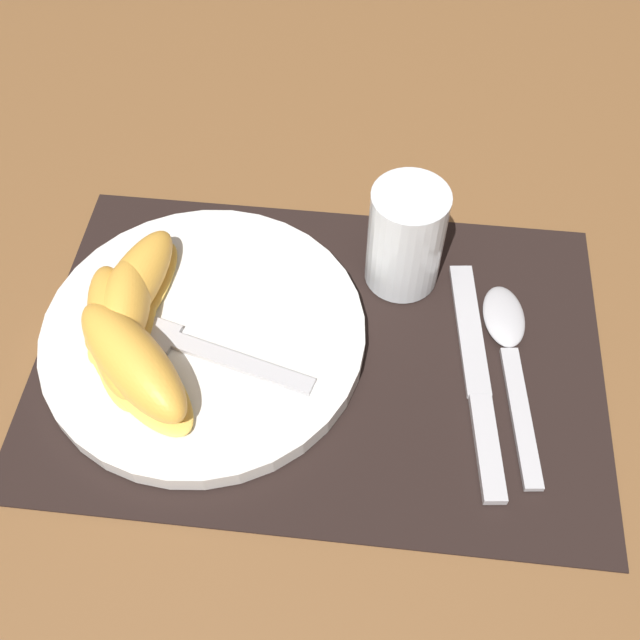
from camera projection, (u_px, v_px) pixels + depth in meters
name	position (u px, v px, depth m)	size (l,w,h in m)	color
ground_plane	(320.00, 353.00, 0.60)	(3.00, 3.00, 0.00)	brown
placemat	(320.00, 352.00, 0.60)	(0.45, 0.31, 0.00)	black
plate	(203.00, 338.00, 0.60)	(0.26, 0.26, 0.02)	white
juice_glass	(405.00, 243.00, 0.61)	(0.06, 0.06, 0.10)	silver
knife	(477.00, 379.00, 0.58)	(0.04, 0.21, 0.01)	#BCBCC1
spoon	(508.00, 341.00, 0.60)	(0.04, 0.18, 0.01)	#BCBCC1
fork	(184.00, 344.00, 0.58)	(0.18, 0.07, 0.00)	#BCBCC1
citrus_wedge_0	(131.00, 291.00, 0.59)	(0.07, 0.14, 0.04)	#F7C656
citrus_wedge_1	(125.00, 310.00, 0.58)	(0.05, 0.10, 0.04)	#F7C656
citrus_wedge_2	(117.00, 331.00, 0.57)	(0.09, 0.14, 0.04)	#F7C656
citrus_wedge_3	(134.00, 363.00, 0.55)	(0.13, 0.13, 0.05)	#F7C656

